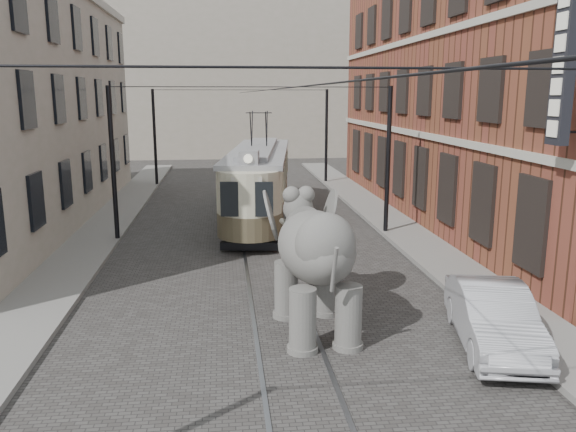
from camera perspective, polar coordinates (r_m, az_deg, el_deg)
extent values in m
plane|color=#403E3B|center=(17.42, -1.53, -6.97)|extent=(120.00, 120.00, 0.00)
cube|color=slate|center=(18.85, 17.06, -5.79)|extent=(2.00, 60.00, 0.15)
cube|color=slate|center=(18.07, -22.69, -6.97)|extent=(2.00, 60.00, 0.15)
cube|color=brown|center=(28.28, 19.99, 11.98)|extent=(8.00, 26.00, 12.00)
cube|color=gray|center=(56.45, -5.18, 13.30)|extent=(28.00, 10.00, 14.00)
imported|color=#A4A3A8|center=(14.02, 19.77, -9.42)|extent=(2.38, 4.52, 1.42)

